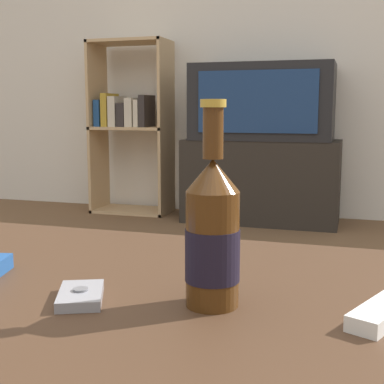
{
  "coord_description": "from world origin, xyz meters",
  "views": [
    {
      "loc": [
        0.3,
        -0.64,
        0.72
      ],
      "look_at": [
        0.01,
        0.31,
        0.57
      ],
      "focal_mm": 50.0,
      "sensor_mm": 36.0,
      "label": 1
    }
  ],
  "objects_px": {
    "television": "(263,102)",
    "beer_bottle": "(212,235)",
    "tv_stand": "(261,181)",
    "cell_phone": "(81,295)",
    "bookshelf": "(129,122)"
  },
  "relations": [
    {
      "from": "tv_stand",
      "to": "beer_bottle",
      "type": "xyz_separation_m",
      "value": [
        0.4,
        -2.74,
        0.3
      ]
    },
    {
      "from": "cell_phone",
      "to": "television",
      "type": "bearing_deg",
      "value": 71.16
    },
    {
      "from": "tv_stand",
      "to": "television",
      "type": "distance_m",
      "value": 0.5
    },
    {
      "from": "cell_phone",
      "to": "tv_stand",
      "type": "bearing_deg",
      "value": 71.16
    },
    {
      "from": "tv_stand",
      "to": "bookshelf",
      "type": "relative_size",
      "value": 0.83
    },
    {
      "from": "television",
      "to": "bookshelf",
      "type": "relative_size",
      "value": 0.74
    },
    {
      "from": "tv_stand",
      "to": "television",
      "type": "bearing_deg",
      "value": -90.0
    },
    {
      "from": "tv_stand",
      "to": "beer_bottle",
      "type": "relative_size",
      "value": 3.68
    },
    {
      "from": "television",
      "to": "beer_bottle",
      "type": "distance_m",
      "value": 2.77
    },
    {
      "from": "tv_stand",
      "to": "beer_bottle",
      "type": "distance_m",
      "value": 2.78
    },
    {
      "from": "beer_bottle",
      "to": "cell_phone",
      "type": "height_order",
      "value": "beer_bottle"
    },
    {
      "from": "television",
      "to": "beer_bottle",
      "type": "xyz_separation_m",
      "value": [
        0.4,
        -2.74,
        -0.2
      ]
    },
    {
      "from": "television",
      "to": "cell_phone",
      "type": "distance_m",
      "value": 2.8
    },
    {
      "from": "tv_stand",
      "to": "cell_phone",
      "type": "height_order",
      "value": "tv_stand"
    },
    {
      "from": "television",
      "to": "cell_phone",
      "type": "height_order",
      "value": "television"
    }
  ]
}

